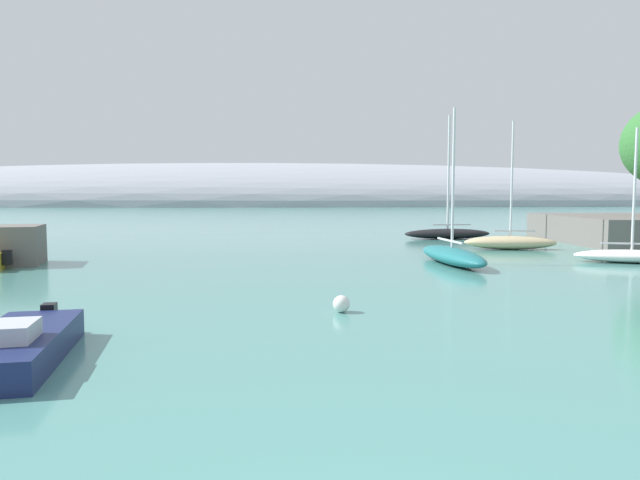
% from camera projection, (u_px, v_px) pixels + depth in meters
% --- Properties ---
extents(distant_ridge, '(398.49, 77.49, 27.92)m').
position_uv_depth(distant_ridge, '(251.00, 205.00, 195.97)').
color(distant_ridge, '#999EA8').
rests_on(distant_ridge, ground).
extents(sailboat_white_near_shore, '(6.47, 3.49, 7.65)m').
position_uv_depth(sailboat_white_near_shore, '(632.00, 255.00, 32.93)').
color(sailboat_white_near_shore, white).
rests_on(sailboat_white_near_shore, water).
extents(sailboat_sand_mid_mooring, '(6.59, 2.59, 8.97)m').
position_uv_depth(sailboat_sand_mid_mooring, '(510.00, 242.00, 40.70)').
color(sailboat_sand_mid_mooring, '#C6B284').
rests_on(sailboat_sand_mid_mooring, water).
extents(sailboat_black_outer_mooring, '(7.77, 2.97, 10.61)m').
position_uv_depth(sailboat_black_outer_mooring, '(447.00, 232.00, 50.09)').
color(sailboat_black_outer_mooring, black).
rests_on(sailboat_black_outer_mooring, water).
extents(sailboat_teal_end_of_line, '(2.77, 8.50, 8.68)m').
position_uv_depth(sailboat_teal_end_of_line, '(452.00, 255.00, 32.33)').
color(sailboat_teal_end_of_line, '#1E6B70').
rests_on(sailboat_teal_end_of_line, water).
extents(motorboat_navy_alongside_breakwater, '(2.79, 5.78, 1.12)m').
position_uv_depth(motorboat_navy_alongside_breakwater, '(18.00, 346.00, 13.54)').
color(motorboat_navy_alongside_breakwater, navy).
rests_on(motorboat_navy_alongside_breakwater, water).
extents(mooring_buoy_white, '(0.57, 0.57, 0.57)m').
position_uv_depth(mooring_buoy_white, '(341.00, 304.00, 19.24)').
color(mooring_buoy_white, silver).
rests_on(mooring_buoy_white, water).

